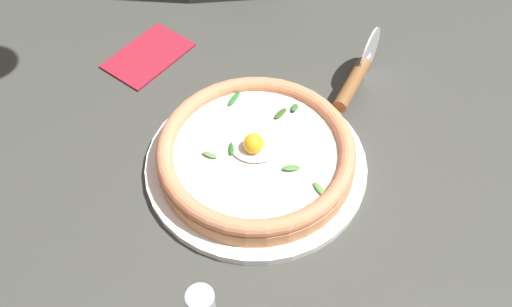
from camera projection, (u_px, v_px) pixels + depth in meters
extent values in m
cube|color=#3C3E39|center=(242.00, 185.00, 0.86)|extent=(2.40, 2.40, 0.03)
cylinder|color=white|center=(256.00, 165.00, 0.86)|extent=(0.32, 0.32, 0.01)
cylinder|color=tan|center=(256.00, 157.00, 0.84)|extent=(0.28, 0.28, 0.02)
torus|color=#DE895F|center=(256.00, 150.00, 0.83)|extent=(0.28, 0.28, 0.02)
cylinder|color=beige|center=(256.00, 152.00, 0.83)|extent=(0.23, 0.23, 0.00)
ellipsoid|color=white|center=(256.00, 146.00, 0.83)|extent=(0.07, 0.06, 0.01)
sphere|color=yellow|center=(254.00, 144.00, 0.82)|extent=(0.03, 0.03, 0.03)
ellipsoid|color=#5E8A4D|center=(210.00, 155.00, 0.82)|extent=(0.02, 0.02, 0.01)
ellipsoid|color=#375B1F|center=(280.00, 113.00, 0.87)|extent=(0.03, 0.03, 0.00)
ellipsoid|color=#226B25|center=(232.00, 148.00, 0.83)|extent=(0.01, 0.03, 0.00)
ellipsoid|color=#579942|center=(320.00, 189.00, 0.79)|extent=(0.02, 0.03, 0.00)
ellipsoid|color=#316E36|center=(295.00, 107.00, 0.88)|extent=(0.02, 0.02, 0.01)
ellipsoid|color=#4C853C|center=(292.00, 168.00, 0.81)|extent=(0.03, 0.01, 0.01)
ellipsoid|color=#256D2D|center=(234.00, 98.00, 0.89)|extent=(0.02, 0.03, 0.01)
cylinder|color=silver|center=(369.00, 55.00, 0.94)|extent=(0.05, 0.08, 0.09)
cylinder|color=silver|center=(367.00, 59.00, 0.94)|extent=(0.02, 0.02, 0.01)
cylinder|color=brown|center=(352.00, 84.00, 0.90)|extent=(0.08, 0.10, 0.02)
cube|color=maroon|center=(148.00, 55.00, 1.00)|extent=(0.16, 0.16, 0.01)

